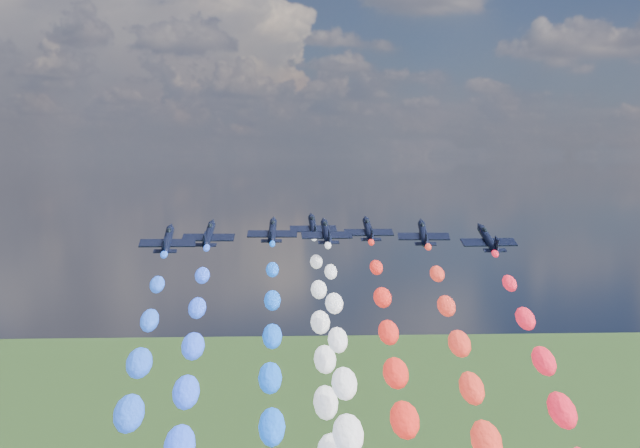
{
  "coord_description": "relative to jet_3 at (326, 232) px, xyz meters",
  "views": [
    {
      "loc": [
        -7.99,
        -157.76,
        117.66
      ],
      "look_at": [
        0.0,
        4.0,
        104.92
      ],
      "focal_mm": 48.4,
      "sensor_mm": 36.0,
      "label": 1
    }
  ],
  "objects": [
    {
      "name": "jet_6",
      "position": [
        18.39,
        -3.6,
        0.0
      ],
      "size": [
        10.66,
        13.91,
        7.37
      ],
      "primitive_type": null,
      "rotation": [
        0.36,
        0.0,
        -0.07
      ],
      "color": "black"
    },
    {
      "name": "jet_3",
      "position": [
        0.0,
        0.0,
        0.0
      ],
      "size": [
        10.41,
        13.74,
        7.37
      ],
      "primitive_type": null,
      "rotation": [
        0.36,
        0.0,
        0.05
      ],
      "color": "black"
    },
    {
      "name": "jet_4",
      "position": [
        -1.98,
        14.84,
        0.0
      ],
      "size": [
        10.39,
        13.72,
        7.37
      ],
      "primitive_type": null,
      "rotation": [
        0.36,
        0.0,
        0.05
      ],
      "color": "black"
    },
    {
      "name": "jet_7",
      "position": [
        27.99,
        -15.25,
        0.0
      ],
      "size": [
        10.6,
        13.87,
        7.37
      ],
      "primitive_type": null,
      "rotation": [
        0.36,
        0.0,
        0.06
      ],
      "color": "black"
    },
    {
      "name": "jet_2",
      "position": [
        -10.49,
        3.39,
        0.0
      ],
      "size": [
        10.33,
        13.68,
        7.37
      ],
      "primitive_type": null,
      "rotation": [
        0.36,
        0.0,
        -0.04
      ],
      "color": "black"
    },
    {
      "name": "jet_0",
      "position": [
        -28.86,
        -13.74,
        0.0
      ],
      "size": [
        9.89,
        13.36,
        7.37
      ],
      "primitive_type": null,
      "rotation": [
        0.36,
        0.0,
        0.01
      ],
      "color": "black"
    },
    {
      "name": "jet_5",
      "position": [
        8.8,
        5.53,
        0.0
      ],
      "size": [
        10.04,
        13.47,
        7.37
      ],
      "primitive_type": null,
      "rotation": [
        0.36,
        0.0,
        0.02
      ],
      "color": "black"
    },
    {
      "name": "jet_1",
      "position": [
        -22.46,
        -3.54,
        0.0
      ],
      "size": [
        10.66,
        13.91,
        7.37
      ],
      "primitive_type": null,
      "rotation": [
        0.36,
        0.0,
        -0.07
      ],
      "color": "black"
    }
  ]
}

